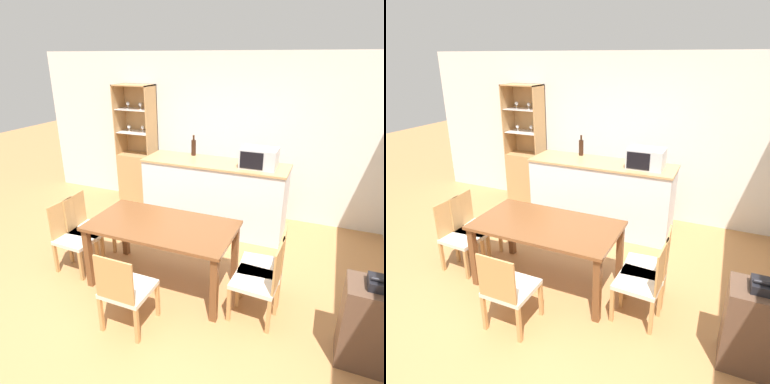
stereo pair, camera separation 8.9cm
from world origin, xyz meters
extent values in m
plane|color=#B27A47|center=(0.00, 0.00, 0.00)|extent=(18.00, 18.00, 0.00)
cube|color=silver|center=(0.00, 2.63, 1.27)|extent=(6.80, 0.06, 2.55)
cube|color=silver|center=(0.13, 1.89, 0.51)|extent=(2.09, 0.61, 1.01)
cube|color=tan|center=(0.13, 1.89, 1.03)|extent=(2.12, 0.64, 0.03)
cube|color=tan|center=(-1.48, 2.41, 0.43)|extent=(0.64, 0.39, 0.86)
cube|color=tan|center=(-1.48, 2.59, 1.45)|extent=(0.64, 0.02, 1.18)
cube|color=tan|center=(-1.79, 2.41, 1.45)|extent=(0.02, 0.39, 1.18)
cube|color=tan|center=(-1.17, 2.41, 1.45)|extent=(0.02, 0.39, 1.18)
cube|color=tan|center=(-1.48, 2.41, 2.03)|extent=(0.64, 0.39, 0.02)
cube|color=white|center=(-1.48, 2.41, 1.25)|extent=(0.59, 0.34, 0.01)
cube|color=white|center=(-1.48, 2.41, 1.64)|extent=(0.59, 0.34, 0.01)
cylinder|color=white|center=(-1.61, 2.38, 1.26)|extent=(0.04, 0.04, 0.01)
cylinder|color=white|center=(-1.61, 2.38, 1.29)|extent=(0.01, 0.01, 0.06)
sphere|color=white|center=(-1.61, 2.38, 1.34)|extent=(0.06, 0.06, 0.06)
cylinder|color=white|center=(-1.61, 2.40, 1.65)|extent=(0.04, 0.04, 0.01)
cylinder|color=white|center=(-1.61, 2.40, 1.68)|extent=(0.01, 0.01, 0.06)
sphere|color=white|center=(-1.61, 2.40, 1.73)|extent=(0.06, 0.06, 0.06)
cylinder|color=white|center=(-1.36, 2.43, 1.26)|extent=(0.04, 0.04, 0.01)
cylinder|color=white|center=(-1.36, 2.43, 1.29)|extent=(0.01, 0.01, 0.06)
sphere|color=white|center=(-1.36, 2.43, 1.34)|extent=(0.06, 0.06, 0.06)
cylinder|color=white|center=(-1.36, 2.39, 1.65)|extent=(0.04, 0.04, 0.01)
cylinder|color=white|center=(-1.36, 2.39, 1.68)|extent=(0.01, 0.01, 0.06)
sphere|color=white|center=(-1.36, 2.39, 1.73)|extent=(0.06, 0.06, 0.06)
cube|color=brown|center=(0.06, 0.34, 0.74)|extent=(1.60, 0.86, 0.03)
cube|color=brown|center=(-0.69, -0.03, 0.36)|extent=(0.07, 0.07, 0.72)
cube|color=brown|center=(0.80, -0.03, 0.36)|extent=(0.07, 0.07, 0.72)
cube|color=brown|center=(-0.69, 0.70, 0.36)|extent=(0.07, 0.07, 0.72)
cube|color=brown|center=(0.80, 0.70, 0.36)|extent=(0.07, 0.07, 0.72)
cube|color=beige|center=(1.15, 0.46, 0.40)|extent=(0.46, 0.46, 0.05)
cube|color=#B7844C|center=(1.35, 0.48, 0.64)|extent=(0.04, 0.40, 0.43)
cube|color=#B7844C|center=(0.96, 0.26, 0.19)|extent=(0.04, 0.04, 0.38)
cube|color=#B7844C|center=(0.94, 0.65, 0.19)|extent=(0.04, 0.04, 0.38)
cube|color=#B7844C|center=(1.35, 0.28, 0.19)|extent=(0.04, 0.04, 0.38)
cube|color=#B7844C|center=(1.33, 0.67, 0.19)|extent=(0.04, 0.04, 0.38)
cube|color=beige|center=(-1.03, 0.21, 0.40)|extent=(0.45, 0.45, 0.05)
cube|color=#B7844C|center=(-1.24, 0.22, 0.64)|extent=(0.04, 0.40, 0.43)
cube|color=#B7844C|center=(-0.83, 0.39, 0.19)|extent=(0.04, 0.04, 0.38)
cube|color=#B7844C|center=(-0.85, 0.00, 0.19)|extent=(0.04, 0.04, 0.38)
cube|color=#B7844C|center=(-1.22, 0.41, 0.19)|extent=(0.04, 0.04, 0.38)
cube|color=#B7844C|center=(-1.24, 0.02, 0.19)|extent=(0.04, 0.04, 0.38)
cube|color=beige|center=(-1.03, 0.46, 0.40)|extent=(0.46, 0.46, 0.05)
cube|color=#B7844C|center=(-1.24, 0.45, 0.64)|extent=(0.04, 0.40, 0.43)
cube|color=#B7844C|center=(-0.85, 0.67, 0.19)|extent=(0.04, 0.04, 0.38)
cube|color=#B7844C|center=(-0.82, 0.28, 0.19)|extent=(0.04, 0.04, 0.38)
cube|color=#B7844C|center=(-1.24, 0.65, 0.19)|extent=(0.04, 0.04, 0.38)
cube|color=#B7844C|center=(-1.21, 0.26, 0.19)|extent=(0.04, 0.04, 0.38)
cube|color=beige|center=(1.15, 0.21, 0.40)|extent=(0.46, 0.46, 0.05)
cube|color=#B7844C|center=(1.35, 0.20, 0.64)|extent=(0.04, 0.40, 0.43)
cube|color=#B7844C|center=(0.94, 0.02, 0.19)|extent=(0.04, 0.04, 0.38)
cube|color=#B7844C|center=(0.96, 0.41, 0.19)|extent=(0.04, 0.04, 0.38)
cube|color=#B7844C|center=(1.33, 0.00, 0.19)|extent=(0.04, 0.04, 0.38)
cube|color=#B7844C|center=(1.35, 0.39, 0.19)|extent=(0.04, 0.04, 0.38)
cube|color=beige|center=(0.06, -0.38, 0.40)|extent=(0.44, 0.44, 0.05)
cube|color=#B7844C|center=(0.05, -0.59, 0.64)|extent=(0.40, 0.02, 0.43)
cube|color=#B7844C|center=(-0.14, -0.18, 0.19)|extent=(0.04, 0.04, 0.38)
cube|color=#B7844C|center=(0.26, -0.18, 0.19)|extent=(0.04, 0.04, 0.38)
cube|color=#B7844C|center=(-0.14, -0.57, 0.19)|extent=(0.04, 0.04, 0.38)
cube|color=#B7844C|center=(0.25, -0.58, 0.19)|extent=(0.04, 0.04, 0.38)
cube|color=#B7BABF|center=(0.77, 1.87, 1.18)|extent=(0.49, 0.34, 0.27)
cube|color=black|center=(0.70, 1.70, 1.18)|extent=(0.31, 0.01, 0.23)
cylinder|color=black|center=(-0.29, 2.11, 1.16)|extent=(0.07, 0.07, 0.24)
cylinder|color=black|center=(-0.29, 2.11, 1.32)|extent=(0.03, 0.03, 0.08)
cube|color=brown|center=(2.24, 0.00, 0.38)|extent=(0.62, 0.36, 0.76)
cube|color=brown|center=(2.24, 0.00, 0.42)|extent=(0.58, 0.32, 0.02)
cube|color=black|center=(2.19, 0.00, 0.80)|extent=(0.24, 0.19, 0.08)
camera|label=1|loc=(1.64, -2.63, 2.46)|focal=32.00mm
camera|label=2|loc=(1.72, -2.60, 2.46)|focal=32.00mm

